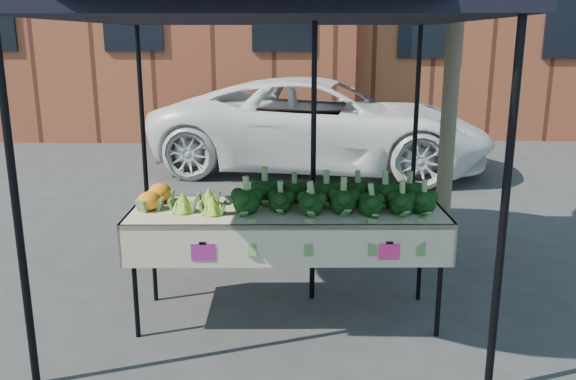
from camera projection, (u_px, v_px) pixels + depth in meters
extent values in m
plane|color=#2E2E30|center=(308.00, 318.00, 4.77)|extent=(90.00, 90.00, 0.00)
cube|color=beige|center=(287.00, 264.00, 4.68)|extent=(2.42, 0.88, 0.90)
cube|color=#F22D8C|center=(201.00, 251.00, 4.24)|extent=(0.17, 0.01, 0.12)
cube|color=#EB2C74|center=(388.00, 253.00, 4.21)|extent=(0.17, 0.01, 0.12)
ellipsoid|color=black|center=(334.00, 192.00, 4.55)|extent=(1.54, 0.57, 0.26)
ellipsoid|color=#97BE30|center=(200.00, 196.00, 4.54)|extent=(0.43, 0.47, 0.20)
ellipsoid|color=orange|center=(155.00, 195.00, 4.63)|extent=(0.23, 0.43, 0.18)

